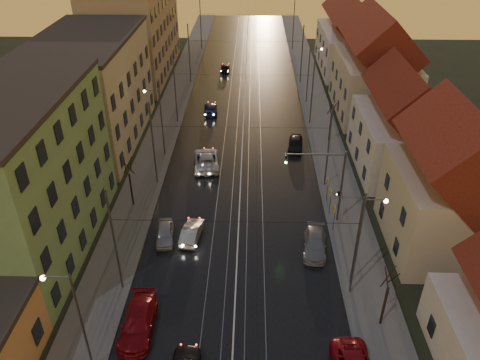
# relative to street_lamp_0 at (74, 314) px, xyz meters

# --- Properties ---
(road) EXTENTS (16.00, 120.00, 0.04)m
(road) POSITION_rel_street_lamp_0_xyz_m (9.10, 38.00, -4.87)
(road) COLOR black
(road) RESTS_ON ground
(sidewalk_left) EXTENTS (4.00, 120.00, 0.15)m
(sidewalk_left) POSITION_rel_street_lamp_0_xyz_m (-0.90, 38.00, -4.81)
(sidewalk_left) COLOR #4C4C4C
(sidewalk_left) RESTS_ON ground
(sidewalk_right) EXTENTS (4.00, 120.00, 0.15)m
(sidewalk_right) POSITION_rel_street_lamp_0_xyz_m (19.10, 38.00, -4.81)
(sidewalk_right) COLOR #4C4C4C
(sidewalk_right) RESTS_ON ground
(tram_rail_0) EXTENTS (0.06, 120.00, 0.03)m
(tram_rail_0) POSITION_rel_street_lamp_0_xyz_m (6.90, 38.00, -4.83)
(tram_rail_0) COLOR gray
(tram_rail_0) RESTS_ON road
(tram_rail_1) EXTENTS (0.06, 120.00, 0.03)m
(tram_rail_1) POSITION_rel_street_lamp_0_xyz_m (8.33, 38.00, -4.83)
(tram_rail_1) COLOR gray
(tram_rail_1) RESTS_ON road
(tram_rail_2) EXTENTS (0.06, 120.00, 0.03)m
(tram_rail_2) POSITION_rel_street_lamp_0_xyz_m (9.87, 38.00, -4.83)
(tram_rail_2) COLOR gray
(tram_rail_2) RESTS_ON road
(tram_rail_3) EXTENTS (0.06, 120.00, 0.03)m
(tram_rail_3) POSITION_rel_street_lamp_0_xyz_m (11.30, 38.00, -4.83)
(tram_rail_3) COLOR gray
(tram_rail_3) RESTS_ON road
(apartment_left_1) EXTENTS (10.00, 18.00, 13.00)m
(apartment_left_1) POSITION_rel_street_lamp_0_xyz_m (-8.40, 12.00, 1.61)
(apartment_left_1) COLOR #5F8C59
(apartment_left_1) RESTS_ON ground
(apartment_left_2) EXTENTS (10.00, 20.00, 12.00)m
(apartment_left_2) POSITION_rel_street_lamp_0_xyz_m (-8.40, 32.00, 1.11)
(apartment_left_2) COLOR tan
(apartment_left_2) RESTS_ON ground
(apartment_left_3) EXTENTS (10.00, 24.00, 14.00)m
(apartment_left_3) POSITION_rel_street_lamp_0_xyz_m (-8.40, 56.00, 2.11)
(apartment_left_3) COLOR tan
(apartment_left_3) RESTS_ON ground
(house_right_1) EXTENTS (8.67, 10.20, 10.80)m
(house_right_1) POSITION_rel_street_lamp_0_xyz_m (26.10, 13.00, 0.56)
(house_right_1) COLOR beige
(house_right_1) RESTS_ON ground
(house_right_2) EXTENTS (9.18, 12.24, 9.20)m
(house_right_2) POSITION_rel_street_lamp_0_xyz_m (26.10, 26.00, -0.24)
(house_right_2) COLOR beige
(house_right_2) RESTS_ON ground
(house_right_3) EXTENTS (9.18, 14.28, 11.50)m
(house_right_3) POSITION_rel_street_lamp_0_xyz_m (26.10, 41.00, 0.92)
(house_right_3) COLOR beige
(house_right_3) RESTS_ON ground
(house_right_4) EXTENTS (9.18, 16.32, 10.00)m
(house_right_4) POSITION_rel_street_lamp_0_xyz_m (26.10, 59.00, 0.16)
(house_right_4) COLOR beige
(house_right_4) RESTS_ON ground
(catenary_pole_l_1) EXTENTS (0.16, 0.16, 9.00)m
(catenary_pole_l_1) POSITION_rel_street_lamp_0_xyz_m (0.50, 7.00, -0.39)
(catenary_pole_l_1) COLOR #595B60
(catenary_pole_l_1) RESTS_ON ground
(catenary_pole_r_1) EXTENTS (0.16, 0.16, 9.00)m
(catenary_pole_r_1) POSITION_rel_street_lamp_0_xyz_m (17.70, 7.00, -0.39)
(catenary_pole_r_1) COLOR #595B60
(catenary_pole_r_1) RESTS_ON ground
(catenary_pole_l_2) EXTENTS (0.16, 0.16, 9.00)m
(catenary_pole_l_2) POSITION_rel_street_lamp_0_xyz_m (0.50, 22.00, -0.39)
(catenary_pole_l_2) COLOR #595B60
(catenary_pole_l_2) RESTS_ON ground
(catenary_pole_r_2) EXTENTS (0.16, 0.16, 9.00)m
(catenary_pole_r_2) POSITION_rel_street_lamp_0_xyz_m (17.70, 22.00, -0.39)
(catenary_pole_r_2) COLOR #595B60
(catenary_pole_r_2) RESTS_ON ground
(catenary_pole_l_3) EXTENTS (0.16, 0.16, 9.00)m
(catenary_pole_l_3) POSITION_rel_street_lamp_0_xyz_m (0.50, 37.00, -0.39)
(catenary_pole_l_3) COLOR #595B60
(catenary_pole_l_3) RESTS_ON ground
(catenary_pole_r_3) EXTENTS (0.16, 0.16, 9.00)m
(catenary_pole_r_3) POSITION_rel_street_lamp_0_xyz_m (17.70, 37.00, -0.39)
(catenary_pole_r_3) COLOR #595B60
(catenary_pole_r_3) RESTS_ON ground
(catenary_pole_l_4) EXTENTS (0.16, 0.16, 9.00)m
(catenary_pole_l_4) POSITION_rel_street_lamp_0_xyz_m (0.50, 52.00, -0.39)
(catenary_pole_l_4) COLOR #595B60
(catenary_pole_l_4) RESTS_ON ground
(catenary_pole_r_4) EXTENTS (0.16, 0.16, 9.00)m
(catenary_pole_r_4) POSITION_rel_street_lamp_0_xyz_m (17.70, 52.00, -0.39)
(catenary_pole_r_4) COLOR #595B60
(catenary_pole_r_4) RESTS_ON ground
(catenary_pole_l_5) EXTENTS (0.16, 0.16, 9.00)m
(catenary_pole_l_5) POSITION_rel_street_lamp_0_xyz_m (0.50, 70.00, -0.39)
(catenary_pole_l_5) COLOR #595B60
(catenary_pole_l_5) RESTS_ON ground
(catenary_pole_r_5) EXTENTS (0.16, 0.16, 9.00)m
(catenary_pole_r_5) POSITION_rel_street_lamp_0_xyz_m (17.70, 70.00, -0.39)
(catenary_pole_r_5) COLOR #595B60
(catenary_pole_r_5) RESTS_ON ground
(street_lamp_0) EXTENTS (1.75, 0.32, 8.00)m
(street_lamp_0) POSITION_rel_street_lamp_0_xyz_m (0.00, 0.00, 0.00)
(street_lamp_0) COLOR #595B60
(street_lamp_0) RESTS_ON ground
(street_lamp_1) EXTENTS (1.75, 0.32, 8.00)m
(street_lamp_1) POSITION_rel_street_lamp_0_xyz_m (18.21, 8.00, 0.00)
(street_lamp_1) COLOR #595B60
(street_lamp_1) RESTS_ON ground
(street_lamp_2) EXTENTS (1.75, 0.32, 8.00)m
(street_lamp_2) POSITION_rel_street_lamp_0_xyz_m (0.00, 28.00, 0.00)
(street_lamp_2) COLOR #595B60
(street_lamp_2) RESTS_ON ground
(street_lamp_3) EXTENTS (1.75, 0.32, 8.00)m
(street_lamp_3) POSITION_rel_street_lamp_0_xyz_m (18.21, 44.00, 0.00)
(street_lamp_3) COLOR #595B60
(street_lamp_3) RESTS_ON ground
(traffic_light_mast) EXTENTS (5.30, 0.32, 7.20)m
(traffic_light_mast) POSITION_rel_street_lamp_0_xyz_m (17.10, 16.00, -0.29)
(traffic_light_mast) COLOR #595B60
(traffic_light_mast) RESTS_ON ground
(bare_tree_0) EXTENTS (1.09, 1.09, 5.11)m
(bare_tree_0) POSITION_rel_street_lamp_0_xyz_m (-1.09, 18.00, -2.40)
(bare_tree_0) COLOR black
(bare_tree_0) RESTS_ON ground
(bare_tree_1) EXTENTS (1.09, 1.09, 5.11)m
(bare_tree_1) POSITION_rel_street_lamp_0_xyz_m (19.31, 4.00, -2.40)
(bare_tree_1) COLOR black
(bare_tree_1) RESTS_ON ground
(bare_tree_2) EXTENTS (1.09, 1.09, 5.11)m
(bare_tree_2) POSITION_rel_street_lamp_0_xyz_m (19.51, 32.00, -2.40)
(bare_tree_2) COLOR black
(bare_tree_2) RESTS_ON ground
(driving_car_1) EXTENTS (1.88, 4.12, 1.31)m
(driving_car_1) POSITION_rel_street_lamp_0_xyz_m (5.09, 13.18, -4.23)
(driving_car_1) COLOR #ADACB2
(driving_car_1) RESTS_ON ground
(driving_car_2) EXTENTS (3.27, 5.95, 1.58)m
(driving_car_2) POSITION_rel_street_lamp_0_xyz_m (5.29, 25.68, -4.10)
(driving_car_2) COLOR #B6B6B6
(driving_car_2) RESTS_ON ground
(driving_car_3) EXTENTS (2.14, 4.45, 1.25)m
(driving_car_3) POSITION_rel_street_lamp_0_xyz_m (4.60, 40.02, -4.26)
(driving_car_3) COLOR #18204A
(driving_car_3) RESTS_ON ground
(driving_car_4) EXTENTS (1.53, 3.71, 1.26)m
(driving_car_4) POSITION_rel_street_lamp_0_xyz_m (5.65, 57.19, -4.26)
(driving_car_4) COLOR black
(driving_car_4) RESTS_ON ground
(parked_left_2) EXTENTS (2.14, 5.19, 1.50)m
(parked_left_2) POSITION_rel_street_lamp_0_xyz_m (2.58, 3.07, -4.13)
(parked_left_2) COLOR maroon
(parked_left_2) RESTS_ON ground
(parked_left_3) EXTENTS (2.00, 3.96, 1.29)m
(parked_left_3) POSITION_rel_street_lamp_0_xyz_m (2.78, 12.99, -4.24)
(parked_left_3) COLOR #A7A7AD
(parked_left_3) RESTS_ON ground
(parked_right_1) EXTENTS (2.37, 4.72, 1.32)m
(parked_right_1) POSITION_rel_street_lamp_0_xyz_m (15.59, 11.85, -4.23)
(parked_right_1) COLOR gray
(parked_right_1) RESTS_ON ground
(parked_right_2) EXTENTS (2.13, 4.27, 1.40)m
(parked_right_2) POSITION_rel_street_lamp_0_xyz_m (15.30, 29.92, -4.19)
(parked_right_2) COLOR black
(parked_right_2) RESTS_ON ground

